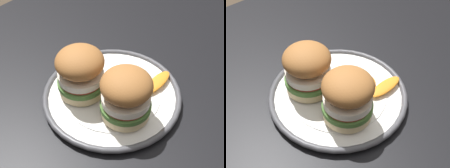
{
  "view_description": "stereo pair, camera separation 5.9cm",
  "coord_description": "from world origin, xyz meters",
  "views": [
    {
      "loc": [
        -0.35,
        -0.31,
        1.24
      ],
      "look_at": [
        -0.02,
        -0.03,
        0.81
      ],
      "focal_mm": 50.28,
      "sensor_mm": 36.0,
      "label": 1
    },
    {
      "loc": [
        -0.31,
        -0.35,
        1.24
      ],
      "look_at": [
        -0.02,
        -0.03,
        0.81
      ],
      "focal_mm": 50.28,
      "sensor_mm": 36.0,
      "label": 2
    }
  ],
  "objects": [
    {
      "name": "orange_peel_strip_long",
      "position": [
        0.06,
        -0.09,
        0.79
      ],
      "size": [
        0.08,
        0.03,
        0.01
      ],
      "color": "orange",
      "rests_on": "dinner_plate"
    },
    {
      "name": "dinner_plate",
      "position": [
        -0.02,
        -0.03,
        0.78
      ],
      "size": [
        0.28,
        0.28,
        0.02
      ],
      "color": "white",
      "rests_on": "dining_table"
    },
    {
      "name": "orange_peel_curled",
      "position": [
        0.03,
        -0.05,
        0.79
      ],
      "size": [
        0.06,
        0.06,
        0.01
      ],
      "color": "orange",
      "rests_on": "dinner_plate"
    },
    {
      "name": "sandwich_half_left",
      "position": [
        -0.04,
        -0.09,
        0.84
      ],
      "size": [
        0.1,
        0.1,
        0.1
      ],
      "color": "beige",
      "rests_on": "dinner_plate"
    },
    {
      "name": "sandwich_half_right",
      "position": [
        -0.05,
        0.02,
        0.84
      ],
      "size": [
        0.09,
        0.09,
        0.1
      ],
      "color": "beige",
      "rests_on": "dinner_plate"
    },
    {
      "name": "dining_table",
      "position": [
        0.0,
        0.0,
        0.66
      ],
      "size": [
        1.27,
        0.87,
        0.77
      ],
      "color": "black",
      "rests_on": "ground"
    }
  ]
}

